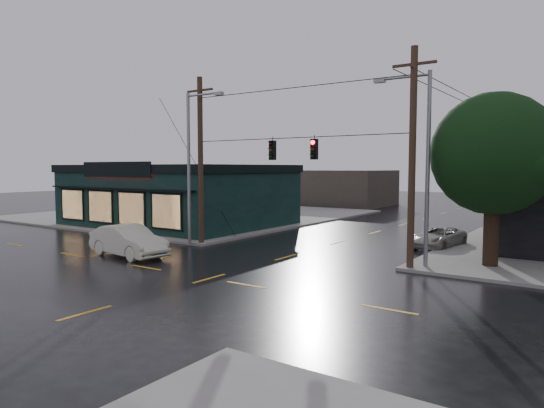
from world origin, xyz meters
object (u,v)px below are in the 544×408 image
Objects in this scene: corner_tree at (494,154)px; utility_pole_ne at (410,270)px; utility_pole_nw at (201,245)px; sedan_cream at (128,241)px; suv_silver at (438,237)px.

corner_tree reaches higher than utility_pole_ne.
utility_pole_nw is 2.00× the size of sedan_cream.
corner_tree is at bearing -42.46° from suv_silver.
sedan_cream is at bearing -159.41° from utility_pole_ne.
suv_silver is (-0.82, 7.32, 0.61)m from utility_pole_ne.
utility_pole_ne is at bearing -139.17° from corner_tree.
sedan_cream is (-13.53, -5.08, 0.84)m from utility_pole_ne.
corner_tree is at bearing 9.10° from utility_pole_nw.
utility_pole_ne is 7.40m from suv_silver.
utility_pole_ne is 2.30× the size of suv_silver.
utility_pole_nw is 5.18m from sedan_cream.
utility_pole_nw and utility_pole_ne have the same top height.
utility_pole_nw is 2.30× the size of suv_silver.
corner_tree is at bearing 40.83° from utility_pole_ne.
utility_pole_ne reaches higher than sedan_cream.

